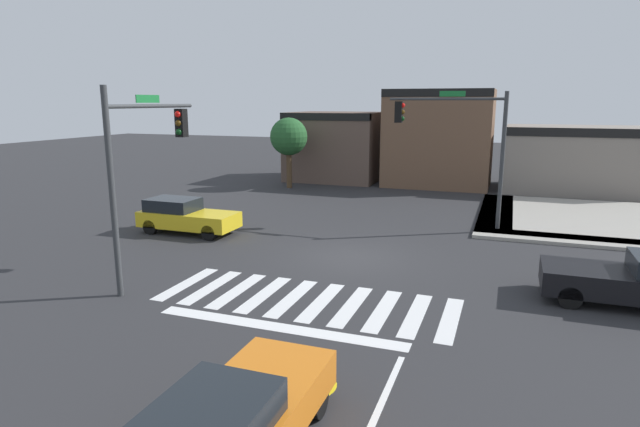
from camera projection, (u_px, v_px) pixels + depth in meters
ground_plane at (351, 258)px, 19.37m from camera, size 120.00×120.00×0.00m
crosswalk_near at (306, 300)px, 15.23m from camera, size 8.63×3.11×0.01m
bike_detector_marking at (308, 384)px, 10.68m from camera, size 1.20×1.20×0.01m
curb_corner_northeast at (577, 220)px, 25.16m from camera, size 10.00×10.60×0.15m
storefront_row at (447, 147)px, 35.63m from camera, size 23.36×5.84×6.44m
traffic_signal_northeast at (458, 134)px, 23.01m from camera, size 5.08×0.32×6.10m
traffic_signal_southwest at (144, 153)px, 16.10m from camera, size 0.32×4.22×6.10m
car_yellow at (185, 216)px, 22.90m from camera, size 4.30×1.75×1.49m
roadside_tree at (289, 137)px, 34.37m from camera, size 2.46×2.46×4.63m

